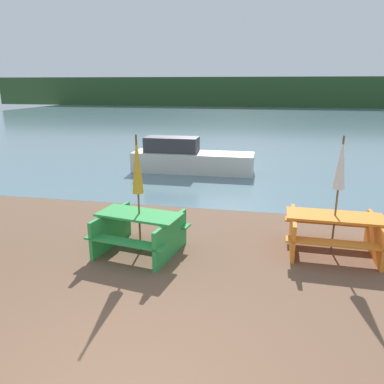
# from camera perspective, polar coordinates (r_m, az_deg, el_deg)

# --- Properties ---
(water) EXTENTS (60.00, 50.00, 0.00)m
(water) POSITION_cam_1_polar(r_m,az_deg,el_deg) (34.30, 9.35, 10.76)
(water) COLOR slate
(water) RESTS_ON ground_plane
(far_treeline) EXTENTS (80.00, 1.60, 4.00)m
(far_treeline) POSITION_cam_1_polar(r_m,az_deg,el_deg) (54.16, 10.33, 14.77)
(far_treeline) COLOR #284723
(far_treeline) RESTS_ON water
(picnic_table_green) EXTENTS (1.79, 1.63, 0.78)m
(picnic_table_green) POSITION_cam_1_polar(r_m,az_deg,el_deg) (7.28, -7.96, -5.63)
(picnic_table_green) COLOR green
(picnic_table_green) RESTS_ON ground_plane
(picnic_table_orange) EXTENTS (1.82, 1.44, 0.75)m
(picnic_table_orange) POSITION_cam_1_polar(r_m,az_deg,el_deg) (7.68, 20.74, -5.43)
(picnic_table_orange) COLOR orange
(picnic_table_orange) RESTS_ON ground_plane
(umbrella_white) EXTENTS (0.23, 0.23, 2.26)m
(umbrella_white) POSITION_cam_1_polar(r_m,az_deg,el_deg) (7.33, 21.74, 3.92)
(umbrella_white) COLOR brown
(umbrella_white) RESTS_ON ground_plane
(umbrella_gold) EXTENTS (0.21, 0.21, 2.28)m
(umbrella_gold) POSITION_cam_1_polar(r_m,az_deg,el_deg) (6.92, -8.35, 3.92)
(umbrella_gold) COLOR brown
(umbrella_gold) RESTS_ON ground_plane
(boat) EXTENTS (4.42, 1.23, 1.26)m
(boat) POSITION_cam_1_polar(r_m,az_deg,el_deg) (13.80, -0.48, 5.07)
(boat) COLOR beige
(boat) RESTS_ON water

